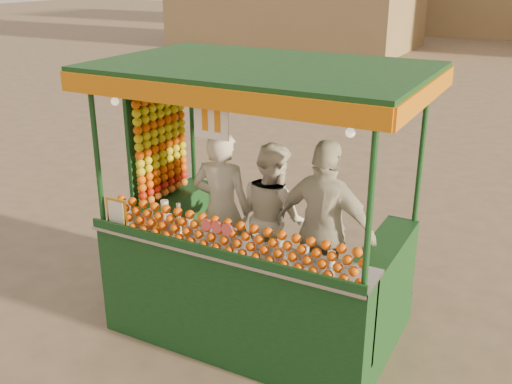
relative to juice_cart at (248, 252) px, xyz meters
The scene contains 5 objects.
ground 0.96m from the juice_cart, 48.78° to the left, with size 90.00×90.00×0.00m, color brown.
juice_cart is the anchor object (origin of this frame).
vendor_left 0.56m from the juice_cart, 151.55° to the left, with size 0.67×0.50×1.67m.
vendor_middle 0.50m from the juice_cart, 84.11° to the left, with size 0.95×0.90×1.55m.
vendor_right 0.80m from the juice_cart, 17.85° to the left, with size 1.04×0.51×1.72m.
Camera 1 is at (2.23, -4.80, 3.49)m, focal length 41.55 mm.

